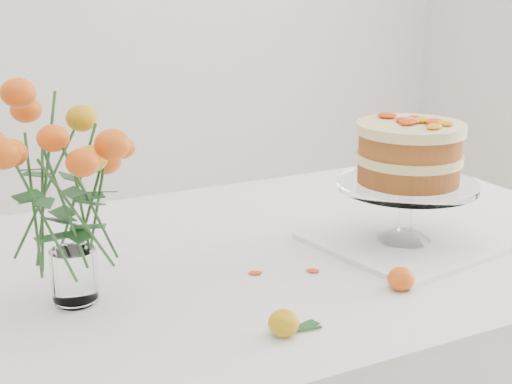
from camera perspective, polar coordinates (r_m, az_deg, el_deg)
table at (r=1.49m, az=2.33°, el=-7.25°), size 1.43×0.93×0.76m
napkin at (r=1.50m, az=11.73°, el=-3.91°), size 0.38×0.38×0.01m
cake_stand at (r=1.44m, az=12.14°, el=2.58°), size 0.28×0.28×0.25m
rose_vase at (r=1.18m, az=-14.96°, el=1.31°), size 0.26×0.26×0.38m
loose_rose_near at (r=1.11m, az=2.24°, el=-10.44°), size 0.09×0.05×0.04m
loose_rose_far at (r=1.28m, az=11.53°, el=-6.83°), size 0.09×0.05×0.04m
stray_petal_a at (r=1.32m, az=-0.07°, el=-6.49°), size 0.03×0.02×0.00m
stray_petal_b at (r=1.34m, az=4.56°, el=-6.31°), size 0.03×0.02×0.00m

